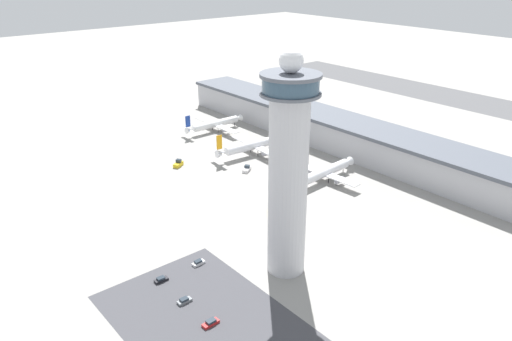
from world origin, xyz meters
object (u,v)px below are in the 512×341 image
(service_truck_catering, at_px, (178,164))
(airplane_gate_bravo, at_px, (254,145))
(service_truck_fuel, at_px, (274,213))
(service_truck_baggage, at_px, (247,169))
(car_silver_sedan, at_px, (211,323))
(car_black_suv, at_px, (198,263))
(control_tower, at_px, (288,168))
(airplane_gate_charlie, at_px, (324,173))
(car_grey_coupe, at_px, (184,301))
(car_white_wagon, at_px, (161,280))
(airplane_gate_alpha, at_px, (215,124))

(service_truck_catering, bearing_deg, airplane_gate_bravo, 73.58)
(service_truck_fuel, relative_size, service_truck_baggage, 1.30)
(car_silver_sedan, bearing_deg, service_truck_fuel, 123.07)
(airplane_gate_bravo, xyz_separation_m, car_black_suv, (61.45, -73.27, -4.17))
(control_tower, height_order, car_silver_sedan, control_tower)
(airplane_gate_charlie, height_order, car_grey_coupe, airplane_gate_charlie)
(service_truck_catering, xyz_separation_m, car_black_suv, (72.11, -37.11, -0.55))
(service_truck_baggage, bearing_deg, service_truck_fuel, -25.28)
(airplane_gate_charlie, xyz_separation_m, service_truck_catering, (-53.87, -38.74, -2.83))
(car_silver_sedan, bearing_deg, control_tower, 101.06)
(service_truck_fuel, height_order, car_grey_coupe, service_truck_fuel)
(control_tower, height_order, service_truck_catering, control_tower)
(car_silver_sedan, height_order, car_white_wagon, car_silver_sedan)
(airplane_gate_charlie, relative_size, car_black_suv, 9.22)
(service_truck_baggage, distance_m, car_black_suv, 75.09)
(airplane_gate_bravo, bearing_deg, service_truck_baggage, -48.66)
(control_tower, xyz_separation_m, airplane_gate_charlie, (-37.14, 56.34, -29.50))
(control_tower, height_order, airplane_gate_alpha, control_tower)
(car_black_suv, distance_m, car_silver_sedan, 28.39)
(airplane_gate_bravo, height_order, service_truck_catering, airplane_gate_bravo)
(service_truck_catering, xyz_separation_m, car_silver_sedan, (97.36, -50.09, -0.56))
(control_tower, height_order, car_black_suv, control_tower)
(car_grey_coupe, bearing_deg, service_truck_fuel, 112.60)
(airplane_gate_bravo, bearing_deg, car_black_suv, -50.01)
(service_truck_fuel, distance_m, car_black_suv, 40.41)
(airplane_gate_bravo, relative_size, service_truck_catering, 6.83)
(service_truck_baggage, relative_size, car_black_suv, 1.46)
(airplane_gate_alpha, relative_size, car_grey_coupe, 8.88)
(control_tower, distance_m, service_truck_catering, 98.17)
(airplane_gate_charlie, height_order, service_truck_catering, airplane_gate_charlie)
(service_truck_catering, bearing_deg, car_grey_coupe, -30.64)
(airplane_gate_charlie, bearing_deg, airplane_gate_bravo, -176.59)
(airplane_gate_alpha, relative_size, airplane_gate_charlie, 0.95)
(airplane_gate_bravo, xyz_separation_m, car_grey_coupe, (74.55, -86.63, -4.20))
(airplane_gate_charlie, relative_size, service_truck_catering, 6.32)
(service_truck_catering, bearing_deg, car_white_wagon, -34.88)
(control_tower, relative_size, car_black_suv, 15.96)
(airplane_gate_bravo, height_order, car_white_wagon, airplane_gate_bravo)
(service_truck_fuel, relative_size, car_grey_coupe, 1.94)
(car_black_suv, bearing_deg, airplane_gate_alpha, 142.24)
(car_grey_coupe, bearing_deg, service_truck_catering, 149.36)
(airplane_gate_charlie, bearing_deg, car_grey_coupe, -70.65)
(control_tower, distance_m, service_truck_fuel, 47.19)
(car_grey_coupe, relative_size, car_white_wagon, 0.99)
(car_white_wagon, bearing_deg, service_truck_catering, 145.12)
(car_grey_coupe, bearing_deg, control_tower, 79.99)
(service_truck_fuel, distance_m, car_silver_sedan, 62.54)
(airplane_gate_alpha, height_order, car_grey_coupe, airplane_gate_alpha)
(service_truck_fuel, relative_size, car_white_wagon, 1.92)
(airplane_gate_alpha, distance_m, car_silver_sedan, 157.25)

